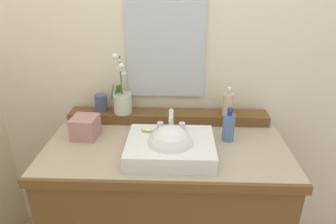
{
  "coord_description": "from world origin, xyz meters",
  "views": [
    {
      "loc": [
        0.06,
        -1.36,
        1.66
      ],
      "look_at": [
        0.01,
        -0.03,
        1.05
      ],
      "focal_mm": 32.34,
      "sensor_mm": 36.0,
      "label": 1
    }
  ],
  "objects_px": {
    "lotion_bottle": "(229,127)",
    "tissue_box": "(85,127)",
    "sink_basin": "(170,148)",
    "soap_dispenser": "(228,104)",
    "potted_plant": "(122,99)",
    "tumbler_cup": "(101,103)",
    "soap_bar": "(148,129)"
  },
  "relations": [
    {
      "from": "lotion_bottle",
      "to": "tissue_box",
      "type": "relative_size",
      "value": 1.41
    },
    {
      "from": "tumbler_cup",
      "to": "soap_bar",
      "type": "bearing_deg",
      "value": -43.01
    },
    {
      "from": "tumbler_cup",
      "to": "lotion_bottle",
      "type": "relative_size",
      "value": 0.54
    },
    {
      "from": "potted_plant",
      "to": "tissue_box",
      "type": "relative_size",
      "value": 2.71
    },
    {
      "from": "soap_bar",
      "to": "soap_dispenser",
      "type": "xyz_separation_m",
      "value": [
        0.43,
        0.25,
        0.04
      ]
    },
    {
      "from": "potted_plant",
      "to": "lotion_bottle",
      "type": "distance_m",
      "value": 0.62
    },
    {
      "from": "soap_dispenser",
      "to": "potted_plant",
      "type": "bearing_deg",
      "value": 178.76
    },
    {
      "from": "tumbler_cup",
      "to": "tissue_box",
      "type": "xyz_separation_m",
      "value": [
        -0.04,
        -0.21,
        -0.05
      ]
    },
    {
      "from": "potted_plant",
      "to": "soap_dispenser",
      "type": "relative_size",
      "value": 2.11
    },
    {
      "from": "soap_bar",
      "to": "tissue_box",
      "type": "distance_m",
      "value": 0.35
    },
    {
      "from": "sink_basin",
      "to": "tumbler_cup",
      "type": "distance_m",
      "value": 0.57
    },
    {
      "from": "potted_plant",
      "to": "soap_dispenser",
      "type": "distance_m",
      "value": 0.61
    },
    {
      "from": "sink_basin",
      "to": "soap_bar",
      "type": "distance_m",
      "value": 0.16
    },
    {
      "from": "sink_basin",
      "to": "potted_plant",
      "type": "relative_size",
      "value": 1.18
    },
    {
      "from": "soap_dispenser",
      "to": "tumbler_cup",
      "type": "relative_size",
      "value": 1.67
    },
    {
      "from": "soap_bar",
      "to": "potted_plant",
      "type": "relative_size",
      "value": 0.2
    },
    {
      "from": "lotion_bottle",
      "to": "tissue_box",
      "type": "xyz_separation_m",
      "value": [
        -0.75,
        0.0,
        -0.02
      ]
    },
    {
      "from": "sink_basin",
      "to": "tumbler_cup",
      "type": "xyz_separation_m",
      "value": [
        -0.42,
        0.38,
        0.07
      ]
    },
    {
      "from": "lotion_bottle",
      "to": "tissue_box",
      "type": "height_order",
      "value": "lotion_bottle"
    },
    {
      "from": "potted_plant",
      "to": "tissue_box",
      "type": "distance_m",
      "value": 0.27
    },
    {
      "from": "soap_bar",
      "to": "potted_plant",
      "type": "xyz_separation_m",
      "value": [
        -0.17,
        0.26,
        0.05
      ]
    },
    {
      "from": "soap_bar",
      "to": "lotion_bottle",
      "type": "relative_size",
      "value": 0.38
    },
    {
      "from": "tissue_box",
      "to": "lotion_bottle",
      "type": "bearing_deg",
      "value": -0.37
    },
    {
      "from": "sink_basin",
      "to": "soap_dispenser",
      "type": "height_order",
      "value": "soap_dispenser"
    },
    {
      "from": "soap_bar",
      "to": "tissue_box",
      "type": "relative_size",
      "value": 0.54
    },
    {
      "from": "soap_bar",
      "to": "soap_dispenser",
      "type": "height_order",
      "value": "soap_dispenser"
    },
    {
      "from": "soap_bar",
      "to": "tumbler_cup",
      "type": "xyz_separation_m",
      "value": [
        -0.3,
        0.28,
        0.02
      ]
    },
    {
      "from": "tissue_box",
      "to": "sink_basin",
      "type": "bearing_deg",
      "value": -20.19
    },
    {
      "from": "sink_basin",
      "to": "potted_plant",
      "type": "xyz_separation_m",
      "value": [
        -0.29,
        0.36,
        0.1
      ]
    },
    {
      "from": "potted_plant",
      "to": "lotion_bottle",
      "type": "bearing_deg",
      "value": -18.71
    },
    {
      "from": "sink_basin",
      "to": "soap_bar",
      "type": "height_order",
      "value": "sink_basin"
    },
    {
      "from": "potted_plant",
      "to": "tissue_box",
      "type": "xyz_separation_m",
      "value": [
        -0.17,
        -0.19,
        -0.09
      ]
    }
  ]
}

